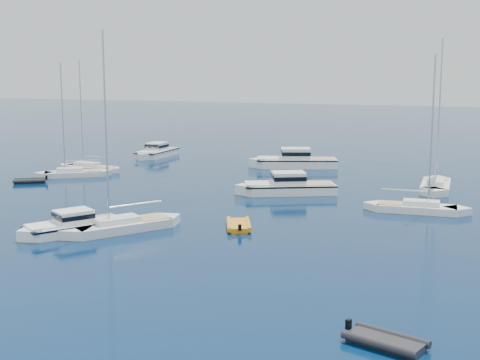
{
  "coord_description": "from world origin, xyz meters",
  "views": [
    {
      "loc": [
        19.92,
        -27.08,
        11.66
      ],
      "look_at": [
        -0.9,
        25.02,
        2.2
      ],
      "focal_mm": 48.46,
      "sensor_mm": 36.0,
      "label": 1
    }
  ],
  "objects": [
    {
      "name": "tender_grey_far",
      "position": [
        -25.71,
        27.2,
        0.0
      ],
      "size": [
        3.92,
        3.51,
        0.95
      ],
      "primitive_type": null,
      "rotation": [
        0.0,
        0.0,
        2.16
      ],
      "color": "black",
      "rests_on": "ground"
    },
    {
      "name": "motor_cruiser_distant",
      "position": [
        -3.11,
        48.25,
        0.0
      ],
      "size": [
        12.08,
        7.39,
        3.04
      ],
      "primitive_type": null,
      "rotation": [
        0.0,
        0.0,
        1.93
      ],
      "color": "white",
      "rests_on": "ground"
    },
    {
      "name": "sailboat_sails_r",
      "position": [
        14.49,
        39.17,
        0.0
      ],
      "size": [
        3.2,
        10.51,
        15.28
      ],
      "primitive_type": null,
      "rotation": [
        0.0,
        0.0,
        3.19
      ],
      "color": "white",
      "rests_on": "ground"
    },
    {
      "name": "motor_cruiser_horizon",
      "position": [
        -23.68,
        50.87,
        0.0
      ],
      "size": [
        3.02,
        9.52,
        2.49
      ],
      "primitive_type": null,
      "rotation": [
        0.0,
        0.0,
        3.15
      ],
      "color": "white",
      "rests_on": "ground"
    },
    {
      "name": "sailboat_centre",
      "position": [
        13.99,
        27.64,
        0.0
      ],
      "size": [
        9.36,
        3.09,
        13.53
      ],
      "primitive_type": null,
      "rotation": [
        0.0,
        0.0,
        4.79
      ],
      "color": "white",
      "rests_on": "ground"
    },
    {
      "name": "motor_cruiser_centre",
      "position": [
        1.34,
        31.39,
        0.0
      ],
      "size": [
        10.66,
        7.51,
        2.72
      ],
      "primitive_type": null,
      "rotation": [
        0.0,
        0.0,
        2.04
      ],
      "color": "white",
      "rests_on": "ground"
    },
    {
      "name": "sailboat_far_l",
      "position": [
        -24.7,
        36.56,
        0.0
      ],
      "size": [
        9.34,
        3.08,
        13.5
      ],
      "primitive_type": null,
      "rotation": [
        0.0,
        0.0,
        1.49
      ],
      "color": "silver",
      "rests_on": "ground"
    },
    {
      "name": "ground",
      "position": [
        0.0,
        0.0,
        0.0
      ],
      "size": [
        400.0,
        400.0,
        0.0
      ],
      "primitive_type": "plane",
      "color": "#072249",
      "rests_on": "ground"
    },
    {
      "name": "motor_cruiser_left",
      "position": [
        -8.43,
        10.87,
        0.0
      ],
      "size": [
        6.53,
        8.51,
        2.2
      ],
      "primitive_type": null,
      "rotation": [
        0.0,
        0.0,
        2.6
      ],
      "color": "white",
      "rests_on": "ground"
    },
    {
      "name": "sailboat_mid_l",
      "position": [
        -23.95,
        32.41,
        0.0
      ],
      "size": [
        8.62,
        7.06,
        13.12
      ],
      "primitive_type": null,
      "rotation": [
        0.0,
        0.0,
        2.19
      ],
      "color": "silver",
      "rests_on": "ground"
    },
    {
      "name": "tender_grey_near",
      "position": [
        15.99,
        -0.41,
        0.0
      ],
      "size": [
        4.06,
        2.98,
        0.95
      ],
      "primitive_type": null,
      "rotation": [
        0.0,
        0.0,
        4.41
      ],
      "color": "black",
      "rests_on": "ground"
    },
    {
      "name": "sailboat_fore",
      "position": [
        -5.47,
        12.95,
        0.0
      ],
      "size": [
        7.87,
        10.0,
        15.04
      ],
      "primitive_type": null,
      "rotation": [
        0.0,
        0.0,
        2.56
      ],
      "color": "silver",
      "rests_on": "ground"
    },
    {
      "name": "tender_yellow",
      "position": [
        2.21,
        16.95,
        0.0
      ],
      "size": [
        3.64,
        4.57,
        0.95
      ],
      "primitive_type": null,
      "rotation": [
        0.0,
        0.0,
        0.42
      ],
      "color": "orange",
      "rests_on": "ground"
    }
  ]
}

